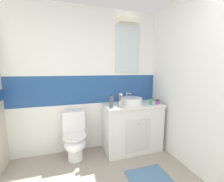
# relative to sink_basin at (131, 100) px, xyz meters

# --- Properties ---
(wall_back_tiled) EXTENTS (3.20, 0.20, 2.50)m
(wall_back_tiled) POSITION_rel_sink_basin_xyz_m (-0.72, 0.26, 0.35)
(wall_back_tiled) COLOR white
(wall_back_tiled) RESTS_ON ground_plane
(wall_right_plain) EXTENTS (0.10, 3.48, 2.50)m
(wall_right_plain) POSITION_rel_sink_basin_xyz_m (0.62, -0.99, 0.34)
(wall_right_plain) COLOR white
(wall_right_plain) RESTS_ON ground_plane
(vanity_cabinet) EXTENTS (1.03, 0.54, 0.85)m
(vanity_cabinet) POSITION_rel_sink_basin_xyz_m (-0.00, -0.04, -0.48)
(vanity_cabinet) COLOR silver
(vanity_cabinet) RESTS_ON ground_plane
(sink_basin) EXTENTS (0.39, 0.43, 0.18)m
(sink_basin) POSITION_rel_sink_basin_xyz_m (0.00, 0.00, 0.00)
(sink_basin) COLOR white
(sink_basin) RESTS_ON vanity_cabinet
(toilet) EXTENTS (0.37, 0.50, 0.78)m
(toilet) POSITION_rel_sink_basin_xyz_m (-1.01, -0.03, -0.55)
(toilet) COLOR white
(toilet) RESTS_ON ground_plane
(toothbrush_cup) EXTENTS (0.07, 0.07, 0.23)m
(toothbrush_cup) POSITION_rel_sink_basin_xyz_m (-0.27, -0.18, 0.00)
(toothbrush_cup) COLOR #B2ADA3
(toothbrush_cup) RESTS_ON vanity_cabinet
(soap_dispenser) EXTENTS (0.05, 0.05, 0.14)m
(soap_dispenser) POSITION_rel_sink_basin_xyz_m (0.28, -0.19, -0.00)
(soap_dispenser) COLOR green
(soap_dispenser) RESTS_ON vanity_cabinet
(hair_gel_jar) EXTENTS (0.07, 0.07, 0.08)m
(hair_gel_jar) POSITION_rel_sink_basin_xyz_m (0.43, -0.18, -0.02)
(hair_gel_jar) COLOR #993F99
(hair_gel_jar) RESTS_ON vanity_cabinet
(shampoo_bottle_tall) EXTENTS (0.07, 0.07, 0.22)m
(shampoo_bottle_tall) POSITION_rel_sink_basin_xyz_m (-0.44, -0.21, 0.05)
(shampoo_bottle_tall) COLOR #4C4C51
(shampoo_bottle_tall) RESTS_ON vanity_cabinet
(bath_mat) EXTENTS (0.56, 0.44, 0.01)m
(bath_mat) POSITION_rel_sink_basin_xyz_m (-0.09, -0.80, -0.90)
(bath_mat) COLOR #4C7299
(bath_mat) RESTS_ON ground_plane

